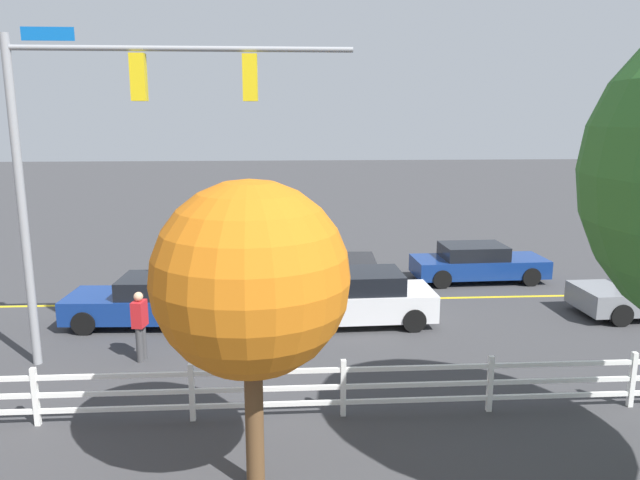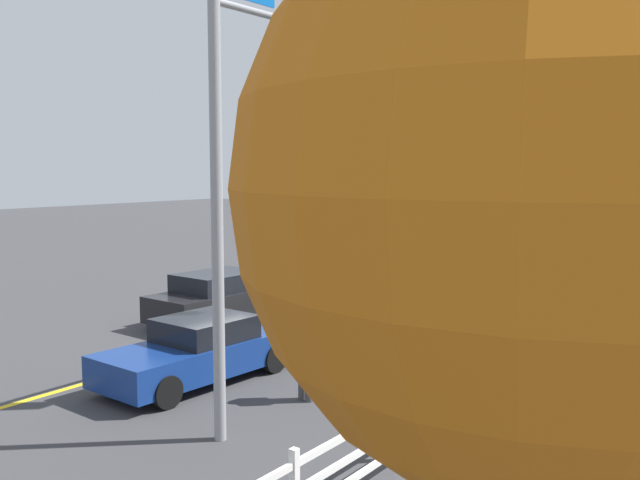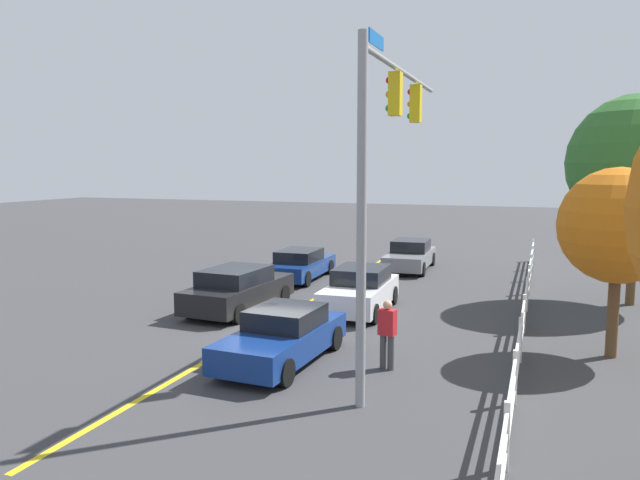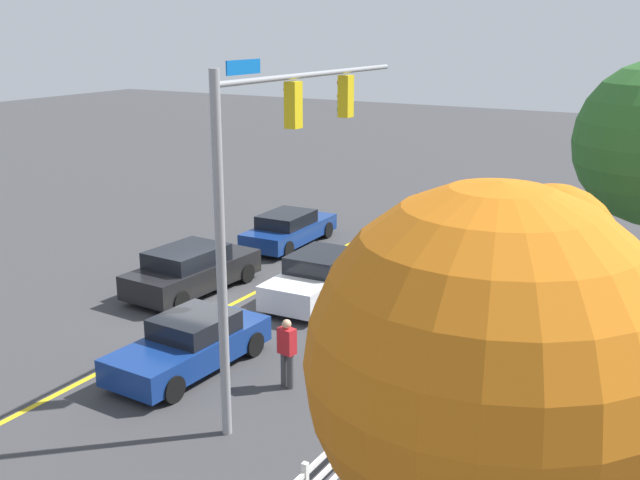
{
  "view_description": "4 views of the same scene",
  "coord_description": "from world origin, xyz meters",
  "views": [
    {
      "loc": [
        -0.42,
        18.01,
        5.72
      ],
      "look_at": [
        -1.46,
        1.95,
        2.36
      ],
      "focal_mm": 33.53,
      "sensor_mm": 36.0,
      "label": 1
    },
    {
      "loc": [
        13.48,
        12.39,
        4.53
      ],
      "look_at": [
        -0.72,
        2.07,
        2.7
      ],
      "focal_mm": 39.12,
      "sensor_mm": 36.0,
      "label": 2
    },
    {
      "loc": [
        16.87,
        7.79,
        4.87
      ],
      "look_at": [
        -1.5,
        1.05,
        2.49
      ],
      "focal_mm": 34.28,
      "sensor_mm": 36.0,
      "label": 3
    },
    {
      "loc": [
        16.76,
        13.21,
        8.19
      ],
      "look_at": [
        -2.45,
        2.18,
        1.95
      ],
      "focal_mm": 42.98,
      "sensor_mm": 36.0,
      "label": 4
    }
  ],
  "objects": [
    {
      "name": "signal_assembly",
      "position": [
        3.4,
        4.43,
        5.3
      ],
      "size": [
        7.49,
        0.38,
        7.55
      ],
      "color": "gray",
      "rests_on": "ground_plane"
    },
    {
      "name": "car_4",
      "position": [
        -11.35,
        1.97,
        0.67
      ],
      "size": [
        4.72,
        2.01,
        1.4
      ],
      "rotation": [
        0.0,
        0.0,
        0.03
      ],
      "color": "slate",
      "rests_on": "ground_plane"
    },
    {
      "name": "car_0",
      "position": [
        3.3,
        1.82,
        0.65
      ],
      "size": [
        4.46,
        2.04,
        1.36
      ],
      "rotation": [
        0.0,
        0.0,
        -0.05
      ],
      "color": "navy",
      "rests_on": "ground_plane"
    },
    {
      "name": "car_2",
      "position": [
        -7.25,
        -1.96,
        0.64
      ],
      "size": [
        4.64,
        1.94,
        1.31
      ],
      "rotation": [
        0.0,
        0.0,
        3.17
      ],
      "color": "navy",
      "rests_on": "ground_plane"
    },
    {
      "name": "ground_plane",
      "position": [
        0.0,
        0.0,
        0.0
      ],
      "size": [
        120.0,
        120.0,
        0.0
      ],
      "primitive_type": "plane",
      "color": "#38383A"
    },
    {
      "name": "car_3",
      "position": [
        -1.19,
        -1.79,
        0.73
      ],
      "size": [
        4.74,
        2.2,
        1.48
      ],
      "rotation": [
        0.0,
        0.0,
        3.09
      ],
      "color": "black",
      "rests_on": "ground_plane"
    },
    {
      "name": "white_rail_fence",
      "position": [
        -3.0,
        7.38,
        0.6
      ],
      "size": [
        26.1,
        0.1,
        1.15
      ],
      "color": "white",
      "rests_on": "ground_plane"
    },
    {
      "name": "tree_1",
      "position": [
        8.72,
        10.86,
        4.37
      ],
      "size": [
        4.34,
        4.34,
        6.56
      ],
      "color": "brown",
      "rests_on": "ground_plane"
    },
    {
      "name": "pedestrian",
      "position": [
        2.96,
        4.4,
        0.93
      ],
      "size": [
        0.33,
        0.44,
        1.69
      ],
      "rotation": [
        0.0,
        0.0,
        6.1
      ],
      "color": "#3F3F42",
      "rests_on": "ground_plane"
    },
    {
      "name": "tree_2",
      "position": [
        0.05,
        9.56,
        3.37
      ],
      "size": [
        2.92,
        2.92,
        4.85
      ],
      "color": "brown",
      "rests_on": "ground_plane"
    },
    {
      "name": "car_1",
      "position": [
        -2.5,
        2.11,
        0.72
      ],
      "size": [
        4.32,
        1.99,
        1.49
      ],
      "rotation": [
        0.0,
        0.0,
        0.03
      ],
      "color": "silver",
      "rests_on": "ground_plane"
    },
    {
      "name": "lane_center_stripe",
      "position": [
        -4.0,
        0.0,
        0.0
      ],
      "size": [
        28.0,
        0.16,
        0.01
      ],
      "primitive_type": "cube",
      "color": "gold",
      "rests_on": "ground_plane"
    }
  ]
}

